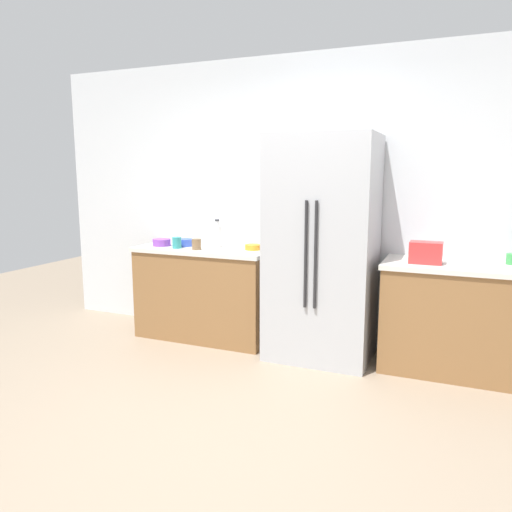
% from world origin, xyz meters
% --- Properties ---
extents(ground_plane, '(10.84, 10.84, 0.00)m').
position_xyz_m(ground_plane, '(0.00, 0.00, 0.00)').
color(ground_plane, gray).
extents(kitchen_back_panel, '(5.42, 0.10, 2.65)m').
position_xyz_m(kitchen_back_panel, '(0.00, 2.02, 1.32)').
color(kitchen_back_panel, silver).
rests_on(kitchen_back_panel, ground_plane).
extents(counter_left, '(1.32, 0.60, 0.88)m').
position_xyz_m(counter_left, '(-0.92, 1.67, 0.44)').
color(counter_left, olive).
rests_on(counter_left, ground_plane).
extents(counter_right, '(1.40, 0.60, 0.88)m').
position_xyz_m(counter_right, '(1.46, 1.67, 0.44)').
color(counter_right, olive).
rests_on(counter_right, ground_plane).
extents(refrigerator, '(0.87, 0.71, 1.90)m').
position_xyz_m(refrigerator, '(0.25, 1.61, 0.95)').
color(refrigerator, '#B2B5BA').
rests_on(refrigerator, ground_plane).
extents(toaster, '(0.25, 0.16, 0.17)m').
position_xyz_m(toaster, '(1.08, 1.60, 0.97)').
color(toaster, red).
rests_on(toaster, counter_right).
extents(bottle_a, '(0.08, 0.08, 0.27)m').
position_xyz_m(bottle_a, '(-0.81, 1.72, 1.00)').
color(bottle_a, white).
rests_on(bottle_a, counter_left).
extents(cup_a, '(0.09, 0.09, 0.11)m').
position_xyz_m(cup_a, '(-1.13, 1.52, 0.94)').
color(cup_a, teal).
rests_on(cup_a, counter_left).
extents(cup_b, '(0.09, 0.09, 0.09)m').
position_xyz_m(cup_b, '(1.71, 1.81, 0.93)').
color(cup_b, green).
rests_on(cup_b, counter_right).
extents(cup_c, '(0.09, 0.09, 0.10)m').
position_xyz_m(cup_c, '(-0.92, 1.51, 0.93)').
color(cup_c, brown).
rests_on(cup_c, counter_left).
extents(bowl_a, '(0.16, 0.16, 0.07)m').
position_xyz_m(bowl_a, '(-1.14, 1.68, 0.92)').
color(bowl_a, blue).
rests_on(bowl_a, counter_left).
extents(bowl_b, '(0.15, 0.15, 0.05)m').
position_xyz_m(bowl_b, '(-0.44, 1.71, 0.91)').
color(bowl_b, orange).
rests_on(bowl_b, counter_left).
extents(bowl_c, '(0.17, 0.17, 0.07)m').
position_xyz_m(bowl_c, '(-1.36, 1.60, 0.92)').
color(bowl_c, purple).
rests_on(bowl_c, counter_left).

